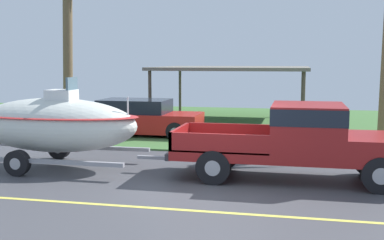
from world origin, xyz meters
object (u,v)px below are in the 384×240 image
(pickup_truck_towing, at_px, (306,138))
(carport_awning, at_px, (233,69))
(boat_on_trailer, at_px, (54,124))
(palm_tree_near_left, at_px, (67,0))
(parked_sedan_near, at_px, (139,118))

(pickup_truck_towing, relative_size, carport_awning, 0.84)
(boat_on_trailer, height_order, palm_tree_near_left, palm_tree_near_left)
(parked_sedan_near, relative_size, palm_tree_near_left, 0.64)
(boat_on_trailer, xyz_separation_m, carport_awning, (3.32, 10.79, 1.28))
(boat_on_trailer, bearing_deg, parked_sedan_near, 85.46)
(carport_awning, bearing_deg, palm_tree_near_left, -156.02)
(boat_on_trailer, distance_m, carport_awning, 11.36)
(carport_awning, distance_m, palm_tree_near_left, 7.94)
(pickup_truck_towing, distance_m, boat_on_trailer, 6.51)
(pickup_truck_towing, bearing_deg, boat_on_trailer, -180.00)
(boat_on_trailer, relative_size, carport_awning, 0.84)
(palm_tree_near_left, bearing_deg, parked_sedan_near, -28.17)
(boat_on_trailer, relative_size, parked_sedan_near, 1.27)
(parked_sedan_near, xyz_separation_m, palm_tree_near_left, (-3.86, 2.07, 4.72))
(parked_sedan_near, height_order, palm_tree_near_left, palm_tree_near_left)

